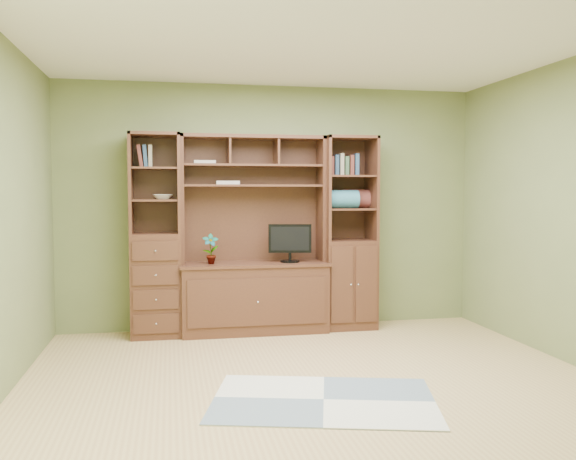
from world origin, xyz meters
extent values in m
cube|color=tan|center=(0.00, 0.00, 0.00)|extent=(4.60, 4.10, 0.04)
cube|color=white|center=(0.00, 0.00, 2.60)|extent=(4.60, 4.10, 0.04)
cube|color=olive|center=(0.00, 2.00, 1.30)|extent=(4.50, 0.04, 2.60)
cube|color=olive|center=(0.00, -2.00, 1.30)|extent=(4.50, 0.04, 2.60)
cube|color=#462618|center=(-0.23, 1.73, 1.02)|extent=(1.54, 0.53, 2.05)
cube|color=#462618|center=(-1.23, 1.77, 1.02)|extent=(0.50, 0.45, 2.05)
cube|color=#462618|center=(0.80, 1.77, 1.02)|extent=(0.55, 0.45, 2.05)
cube|color=#A9AFAF|center=(-0.04, -0.44, 0.01)|extent=(1.76, 1.40, 0.01)
cube|color=black|center=(0.14, 1.70, 1.00)|extent=(0.48, 0.29, 0.55)
imported|color=#A85B38|center=(-0.68, 1.70, 0.88)|extent=(0.16, 0.11, 0.31)
cube|color=#B5A99A|center=(-0.49, 1.82, 1.56)|extent=(0.24, 0.17, 0.04)
imported|color=white|center=(-1.15, 1.77, 1.42)|extent=(0.20, 0.20, 0.05)
cube|color=#306C7F|center=(0.72, 1.73, 1.39)|extent=(0.33, 0.19, 0.19)
cube|color=brown|center=(0.94, 1.85, 1.39)|extent=(0.36, 0.20, 0.20)
camera|label=1|loc=(-1.09, -4.51, 1.47)|focal=38.00mm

